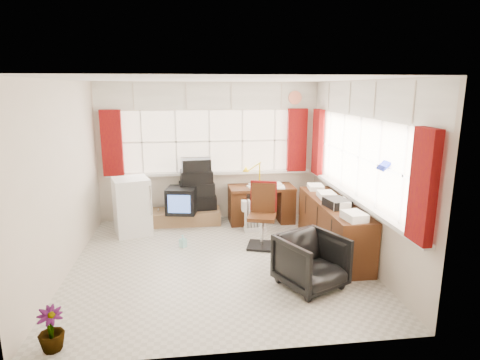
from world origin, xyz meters
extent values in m
plane|color=beige|center=(0.00, 0.00, 0.00)|extent=(4.00, 4.00, 0.00)
plane|color=beige|center=(0.00, 2.00, 1.25)|extent=(4.00, 0.00, 4.00)
plane|color=beige|center=(0.00, -2.00, 1.25)|extent=(4.00, 0.00, 4.00)
plane|color=beige|center=(-2.00, 0.00, 1.25)|extent=(0.00, 4.00, 4.00)
plane|color=beige|center=(2.00, 0.00, 1.25)|extent=(0.00, 4.00, 4.00)
plane|color=white|center=(0.00, 0.00, 2.50)|extent=(4.00, 4.00, 0.00)
plane|color=#FFE7C9|center=(0.00, 1.98, 1.45)|extent=(3.60, 0.00, 3.60)
cube|color=white|center=(0.00, 1.94, 0.87)|extent=(3.70, 0.12, 0.05)
cube|color=white|center=(-1.20, 1.97, 1.45)|extent=(0.03, 0.02, 1.10)
cube|color=white|center=(-0.60, 1.97, 1.45)|extent=(0.03, 0.02, 1.10)
cube|color=white|center=(0.00, 1.97, 1.45)|extent=(0.03, 0.02, 1.10)
cube|color=white|center=(0.60, 1.97, 1.45)|extent=(0.03, 0.02, 1.10)
cube|color=white|center=(1.20, 1.97, 1.45)|extent=(0.03, 0.02, 1.10)
plane|color=#FFE7C9|center=(1.98, 0.00, 1.45)|extent=(0.00, 3.60, 3.60)
cube|color=white|center=(1.94, 0.00, 0.87)|extent=(0.12, 3.70, 0.05)
cube|color=white|center=(1.97, -1.20, 1.45)|extent=(0.02, 0.03, 1.10)
cube|color=white|center=(1.97, -0.60, 1.45)|extent=(0.02, 0.03, 1.10)
cube|color=white|center=(1.97, 0.00, 1.45)|extent=(0.02, 0.03, 1.10)
cube|color=white|center=(1.97, 0.60, 1.45)|extent=(0.02, 0.03, 1.10)
cube|color=white|center=(1.97, 1.20, 1.45)|extent=(0.02, 0.03, 1.10)
cube|color=maroon|center=(-1.70, 1.90, 1.46)|extent=(0.35, 0.10, 1.15)
cube|color=maroon|center=(1.60, 1.90, 1.46)|extent=(0.35, 0.10, 1.15)
cube|color=maroon|center=(1.90, 1.60, 1.46)|extent=(0.10, 0.35, 1.15)
cube|color=maroon|center=(1.90, -1.70, 1.46)|extent=(0.10, 0.35, 1.15)
cube|color=white|center=(0.00, 1.96, 2.25)|extent=(3.95, 0.08, 0.48)
cube|color=white|center=(1.96, 0.00, 2.25)|extent=(0.08, 3.95, 0.48)
cube|color=#502A12|center=(0.90, 1.63, 0.64)|extent=(1.17, 0.60, 0.05)
cube|color=#502A12|center=(0.45, 1.62, 0.31)|extent=(0.28, 0.52, 0.62)
cube|color=#502A12|center=(1.35, 1.64, 0.31)|extent=(0.28, 0.52, 0.62)
cube|color=white|center=(0.90, 1.63, 0.68)|extent=(0.20, 0.27, 0.02)
cube|color=white|center=(0.90, 1.63, 0.68)|extent=(0.20, 0.27, 0.02)
cube|color=white|center=(0.90, 1.63, 0.69)|extent=(0.20, 0.27, 0.02)
cube|color=white|center=(0.90, 1.63, 0.69)|extent=(0.20, 0.27, 0.02)
cube|color=white|center=(0.90, 1.63, 0.69)|extent=(0.20, 0.27, 0.02)
cube|color=white|center=(0.90, 1.63, 0.70)|extent=(0.20, 0.27, 0.02)
cylinder|color=yellow|center=(0.87, 1.66, 0.68)|extent=(0.10, 0.10, 0.02)
cylinder|color=yellow|center=(0.87, 1.66, 0.87)|extent=(0.02, 0.02, 0.39)
cone|color=yellow|center=(0.87, 1.66, 1.03)|extent=(0.17, 0.15, 0.16)
cube|color=black|center=(0.70, 0.46, 0.02)|extent=(0.52, 0.52, 0.04)
cylinder|color=silver|center=(0.70, 0.46, 0.24)|extent=(0.06, 0.06, 0.48)
cube|color=#502A12|center=(0.70, 0.46, 0.48)|extent=(0.50, 0.49, 0.06)
cube|color=#502A12|center=(0.76, 0.65, 0.74)|extent=(0.37, 0.15, 0.46)
cube|color=maroon|center=(0.76, 0.65, 0.76)|extent=(0.41, 0.17, 0.48)
imported|color=black|center=(1.08, -0.85, 0.33)|extent=(0.95, 0.96, 0.66)
cube|color=white|center=(0.71, 1.17, 0.04)|extent=(0.38, 0.18, 0.07)
cube|color=white|center=(0.55, 1.15, 0.31)|extent=(0.03, 0.11, 0.48)
cube|color=white|center=(0.60, 1.16, 0.31)|extent=(0.03, 0.11, 0.48)
cube|color=white|center=(0.66, 1.16, 0.31)|extent=(0.03, 0.11, 0.48)
cube|color=white|center=(0.71, 1.17, 0.31)|extent=(0.03, 0.11, 0.48)
cube|color=white|center=(0.77, 1.17, 0.31)|extent=(0.03, 0.11, 0.48)
cube|color=white|center=(0.82, 1.18, 0.31)|extent=(0.03, 0.11, 0.48)
cube|color=white|center=(0.88, 1.18, 0.31)|extent=(0.03, 0.11, 0.48)
cube|color=#502A12|center=(1.73, 0.20, 0.38)|extent=(0.50, 2.00, 0.75)
cube|color=white|center=(1.70, -0.60, 0.80)|extent=(0.24, 0.32, 0.10)
cube|color=white|center=(1.70, -0.07, 0.80)|extent=(0.24, 0.32, 0.10)
cube|color=white|center=(1.70, 0.47, 0.80)|extent=(0.24, 0.32, 0.10)
cube|color=white|center=(1.70, 1.00, 0.80)|extent=(0.24, 0.32, 0.10)
cube|color=black|center=(1.68, -0.03, 0.81)|extent=(0.34, 0.41, 0.12)
cube|color=olive|center=(-0.55, 1.72, 0.12)|extent=(1.40, 0.50, 0.25)
cube|color=black|center=(-0.52, 1.56, 0.48)|extent=(0.58, 0.54, 0.45)
cube|color=#4C75D9|center=(-0.57, 1.33, 0.48)|extent=(0.38, 0.09, 0.31)
cube|color=black|center=(-0.26, 1.81, 0.37)|extent=(0.70, 0.48, 0.25)
cube|color=black|center=(-0.26, 1.81, 0.61)|extent=(0.65, 0.45, 0.23)
cube|color=black|center=(-0.26, 1.81, 0.84)|extent=(0.59, 0.42, 0.22)
cube|color=black|center=(-0.26, 1.81, 1.06)|extent=(0.53, 0.40, 0.21)
cube|color=white|center=(-1.34, 1.33, 0.47)|extent=(0.70, 0.70, 0.95)
cube|color=silver|center=(-1.01, 1.14, 0.61)|extent=(0.03, 0.03, 0.50)
imported|color=silver|center=(-0.95, 1.73, 0.14)|extent=(0.12, 0.12, 0.29)
imported|color=#93DCD7|center=(-0.50, 0.60, 0.10)|extent=(0.13, 0.13, 0.20)
imported|color=black|center=(-1.68, -1.75, 0.21)|extent=(0.31, 0.31, 0.42)
camera|label=1|loc=(-0.35, -5.24, 2.40)|focal=30.00mm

